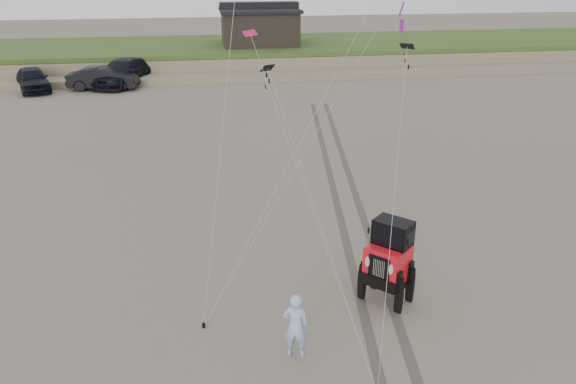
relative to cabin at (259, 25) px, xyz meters
name	(u,v)px	position (x,y,z in m)	size (l,w,h in m)	color
ground	(350,339)	(-2.00, -37.00, -3.24)	(160.00, 160.00, 0.00)	#6B6054
dune_ridge	(236,55)	(-2.00, 0.50, -2.42)	(160.00, 14.25, 1.73)	#7A6B54
cabin	(259,25)	(0.00, 0.00, 0.00)	(6.40, 5.40, 3.35)	black
truck_a	(33,79)	(-16.28, -7.40, -2.45)	(1.85, 4.61, 1.57)	black
truck_b	(103,78)	(-11.62, -7.76, -2.46)	(1.64, 4.69, 1.55)	black
truck_c	(123,72)	(-10.45, -6.34, -2.36)	(2.47, 6.07, 1.76)	black
jeep	(387,270)	(-0.67, -35.56, -2.33)	(2.09, 4.85, 1.81)	red
man	(296,326)	(-3.37, -37.36, -2.44)	(0.58, 0.38, 1.59)	#8EA4DC
stake_main	(204,325)	(-5.41, -36.01, -3.18)	(0.08, 0.08, 0.12)	black
tire_tracks	(347,200)	(0.00, -29.00, -3.23)	(5.22, 29.74, 0.01)	#4C443D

